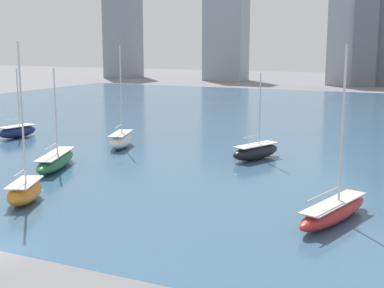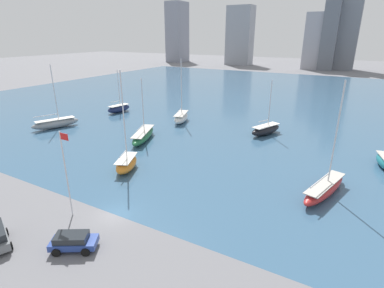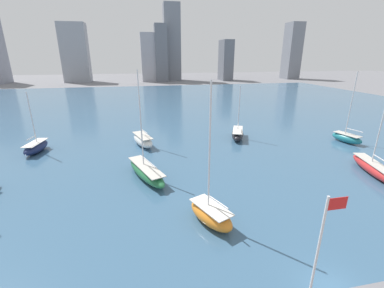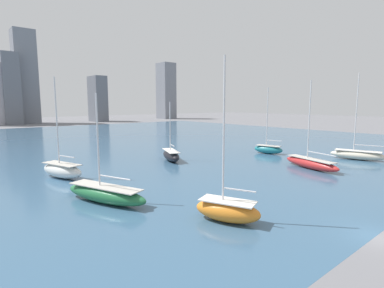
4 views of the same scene
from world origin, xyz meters
name	(u,v)px [view 1 (image 1 of 4)]	position (x,y,z in m)	size (l,w,h in m)	color
ground_plane	(1,251)	(0.00, 0.00, 0.00)	(500.00, 500.00, 0.00)	slate
harbor_water	(280,122)	(0.00, 70.00, 0.00)	(180.00, 140.00, 0.00)	#385B7A
distant_city_skyline	(327,31)	(-12.10, 170.96, 18.81)	(207.66, 20.90, 48.87)	gray
sailboat_green	(56,161)	(-12.85, 21.62, 0.97)	(6.18, 10.92, 11.58)	#236B3D
sailboat_white	(121,140)	(-13.03, 35.82, 1.14)	(4.83, 8.22, 14.14)	white
sailboat_black	(256,151)	(6.48, 36.42, 1.03)	(5.20, 8.27, 10.81)	black
sailboat_red	(334,211)	(19.85, 16.26, 0.94)	(4.90, 10.94, 14.21)	#B72828
sailboat_navy	(17,131)	(-31.87, 35.82, 1.02)	(3.52, 6.90, 10.67)	#19234C
sailboat_orange	(25,191)	(-6.65, 9.74, 1.10)	(4.67, 6.52, 14.52)	orange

